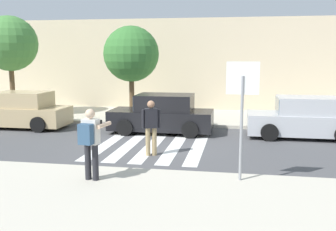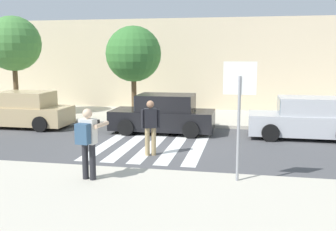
{
  "view_description": "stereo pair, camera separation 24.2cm",
  "coord_description": "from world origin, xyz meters",
  "px_view_note": "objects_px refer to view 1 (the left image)",
  "views": [
    {
      "loc": [
        2.89,
        -12.98,
        3.13
      ],
      "look_at": [
        0.6,
        -0.2,
        1.1
      ],
      "focal_mm": 42.0,
      "sensor_mm": 36.0,
      "label": 1
    },
    {
      "loc": [
        3.13,
        -12.93,
        3.13
      ],
      "look_at": [
        0.6,
        -0.2,
        1.1
      ],
      "focal_mm": 42.0,
      "sensor_mm": 36.0,
      "label": 2
    }
  ],
  "objects_px": {
    "parked_car_tan": "(21,111)",
    "street_tree_west": "(10,44)",
    "photographer_with_backpack": "(90,138)",
    "street_tree_center": "(131,54)",
    "parked_car_black": "(162,115)",
    "pedestrian_crossing": "(151,125)",
    "stop_sign": "(242,95)",
    "parked_car_silver": "(304,119)"
  },
  "relations": [
    {
      "from": "photographer_with_backpack",
      "to": "parked_car_black",
      "type": "bearing_deg",
      "value": 86.21
    },
    {
      "from": "parked_car_silver",
      "to": "street_tree_west",
      "type": "xyz_separation_m",
      "value": [
        -13.36,
        2.26,
        2.9
      ]
    },
    {
      "from": "parked_car_silver",
      "to": "street_tree_center",
      "type": "distance_m",
      "value": 8.2
    },
    {
      "from": "pedestrian_crossing",
      "to": "parked_car_silver",
      "type": "distance_m",
      "value": 6.26
    },
    {
      "from": "parked_car_tan",
      "to": "parked_car_black",
      "type": "height_order",
      "value": "same"
    },
    {
      "from": "parked_car_tan",
      "to": "street_tree_center",
      "type": "distance_m",
      "value": 5.48
    },
    {
      "from": "parked_car_tan",
      "to": "parked_car_black",
      "type": "relative_size",
      "value": 1.0
    },
    {
      "from": "parked_car_tan",
      "to": "parked_car_silver",
      "type": "bearing_deg",
      "value": 0.0
    },
    {
      "from": "street_tree_center",
      "to": "photographer_with_backpack",
      "type": "bearing_deg",
      "value": -80.64
    },
    {
      "from": "parked_car_black",
      "to": "street_tree_west",
      "type": "xyz_separation_m",
      "value": [
        -7.91,
        2.26,
        2.9
      ]
    },
    {
      "from": "street_tree_west",
      "to": "street_tree_center",
      "type": "distance_m",
      "value": 5.98
    },
    {
      "from": "photographer_with_backpack",
      "to": "street_tree_west",
      "type": "bearing_deg",
      "value": 129.95
    },
    {
      "from": "street_tree_west",
      "to": "street_tree_center",
      "type": "relative_size",
      "value": 1.12
    },
    {
      "from": "stop_sign",
      "to": "parked_car_silver",
      "type": "xyz_separation_m",
      "value": [
        2.38,
        6.02,
        -1.48
      ]
    },
    {
      "from": "parked_car_silver",
      "to": "stop_sign",
      "type": "bearing_deg",
      "value": -111.55
    },
    {
      "from": "parked_car_black",
      "to": "parked_car_silver",
      "type": "relative_size",
      "value": 1.0
    },
    {
      "from": "pedestrian_crossing",
      "to": "parked_car_black",
      "type": "relative_size",
      "value": 0.42
    },
    {
      "from": "parked_car_black",
      "to": "parked_car_silver",
      "type": "bearing_deg",
      "value": 0.0
    },
    {
      "from": "photographer_with_backpack",
      "to": "pedestrian_crossing",
      "type": "relative_size",
      "value": 1.0
    },
    {
      "from": "parked_car_black",
      "to": "street_tree_west",
      "type": "relative_size",
      "value": 0.85
    },
    {
      "from": "stop_sign",
      "to": "street_tree_center",
      "type": "bearing_deg",
      "value": 120.38
    },
    {
      "from": "parked_car_black",
      "to": "stop_sign",
      "type": "bearing_deg",
      "value": -62.99
    },
    {
      "from": "stop_sign",
      "to": "street_tree_center",
      "type": "xyz_separation_m",
      "value": [
        -5.03,
        8.58,
        0.93
      ]
    },
    {
      "from": "photographer_with_backpack",
      "to": "street_tree_west",
      "type": "distance_m",
      "value": 11.89
    },
    {
      "from": "pedestrian_crossing",
      "to": "street_tree_center",
      "type": "distance_m",
      "value": 6.93
    },
    {
      "from": "photographer_with_backpack",
      "to": "pedestrian_crossing",
      "type": "distance_m",
      "value": 3.15
    },
    {
      "from": "stop_sign",
      "to": "parked_car_black",
      "type": "distance_m",
      "value": 6.92
    },
    {
      "from": "parked_car_black",
      "to": "street_tree_center",
      "type": "height_order",
      "value": "street_tree_center"
    },
    {
      "from": "parked_car_tan",
      "to": "street_tree_west",
      "type": "distance_m",
      "value": 4.07
    },
    {
      "from": "photographer_with_backpack",
      "to": "street_tree_west",
      "type": "height_order",
      "value": "street_tree_west"
    },
    {
      "from": "parked_car_tan",
      "to": "pedestrian_crossing",
      "type": "bearing_deg",
      "value": -29.01
    },
    {
      "from": "parked_car_black",
      "to": "pedestrian_crossing",
      "type": "bearing_deg",
      "value": -84.5
    },
    {
      "from": "stop_sign",
      "to": "parked_car_black",
      "type": "bearing_deg",
      "value": 117.01
    },
    {
      "from": "parked_car_silver",
      "to": "street_tree_west",
      "type": "bearing_deg",
      "value": 170.4
    },
    {
      "from": "pedestrian_crossing",
      "to": "parked_car_tan",
      "type": "relative_size",
      "value": 0.42
    },
    {
      "from": "street_tree_center",
      "to": "parked_car_black",
      "type": "bearing_deg",
      "value": -52.52
    },
    {
      "from": "street_tree_west",
      "to": "stop_sign",
      "type": "bearing_deg",
      "value": -37.03
    },
    {
      "from": "parked_car_black",
      "to": "street_tree_center",
      "type": "bearing_deg",
      "value": 127.48
    },
    {
      "from": "photographer_with_backpack",
      "to": "parked_car_tan",
      "type": "relative_size",
      "value": 0.42
    },
    {
      "from": "street_tree_west",
      "to": "pedestrian_crossing",
      "type": "bearing_deg",
      "value": -35.42
    },
    {
      "from": "parked_car_tan",
      "to": "street_tree_center",
      "type": "relative_size",
      "value": 0.95
    },
    {
      "from": "photographer_with_backpack",
      "to": "street_tree_center",
      "type": "relative_size",
      "value": 0.4
    }
  ]
}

